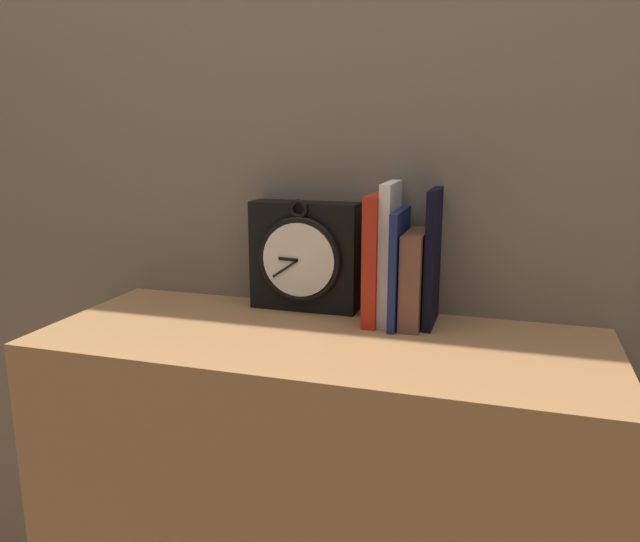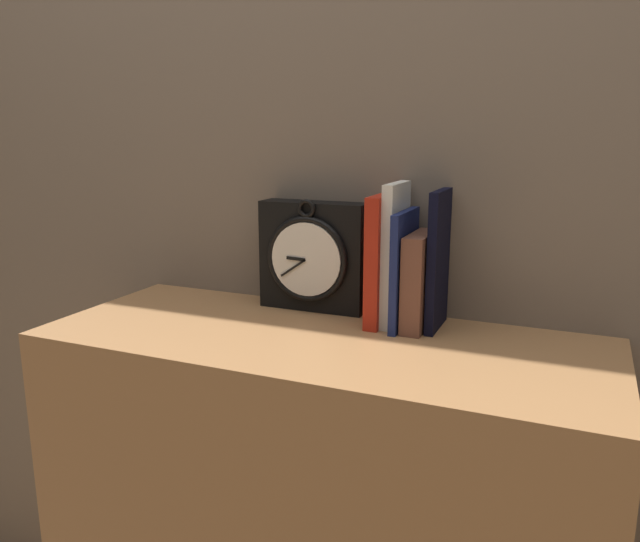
{
  "view_description": "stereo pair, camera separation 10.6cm",
  "coord_description": "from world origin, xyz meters",
  "px_view_note": "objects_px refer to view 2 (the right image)",
  "views": [
    {
      "loc": [
        0.31,
        -0.99,
        1.3
      ],
      "look_at": [
        0.0,
        0.0,
        1.06
      ],
      "focal_mm": 35.0,
      "sensor_mm": 36.0,
      "label": 1
    },
    {
      "loc": [
        0.41,
        -0.95,
        1.3
      ],
      "look_at": [
        0.0,
        0.0,
        1.06
      ],
      "focal_mm": 35.0,
      "sensor_mm": 36.0,
      "label": 2
    }
  ],
  "objects_px": {
    "book_slot3_brown": "(420,281)",
    "book_slot1_white": "(395,254)",
    "book_slot0_red": "(382,260)",
    "book_slot4_black": "(438,260)",
    "clock": "(313,256)",
    "book_slot2_navy": "(404,269)"
  },
  "relations": [
    {
      "from": "book_slot1_white",
      "to": "book_slot2_navy",
      "type": "xyz_separation_m",
      "value": [
        0.02,
        -0.01,
        -0.02
      ]
    },
    {
      "from": "book_slot0_red",
      "to": "book_slot2_navy",
      "type": "xyz_separation_m",
      "value": [
        0.04,
        -0.01,
        -0.01
      ]
    },
    {
      "from": "book_slot1_white",
      "to": "book_slot4_black",
      "type": "distance_m",
      "value": 0.08
    },
    {
      "from": "book_slot2_navy",
      "to": "clock",
      "type": "bearing_deg",
      "value": 169.61
    },
    {
      "from": "clock",
      "to": "book_slot3_brown",
      "type": "height_order",
      "value": "clock"
    },
    {
      "from": "book_slot1_white",
      "to": "book_slot3_brown",
      "type": "xyz_separation_m",
      "value": [
        0.05,
        -0.01,
        -0.04
      ]
    },
    {
      "from": "book_slot1_white",
      "to": "book_slot3_brown",
      "type": "bearing_deg",
      "value": -8.9
    },
    {
      "from": "book_slot2_navy",
      "to": "book_slot4_black",
      "type": "xyz_separation_m",
      "value": [
        0.06,
        0.01,
        0.02
      ]
    },
    {
      "from": "book_slot3_brown",
      "to": "clock",
      "type": "bearing_deg",
      "value": 171.86
    },
    {
      "from": "book_slot1_white",
      "to": "book_slot3_brown",
      "type": "relative_size",
      "value": 1.5
    },
    {
      "from": "book_slot0_red",
      "to": "book_slot2_navy",
      "type": "bearing_deg",
      "value": -6.68
    },
    {
      "from": "book_slot3_brown",
      "to": "book_slot4_black",
      "type": "distance_m",
      "value": 0.05
    },
    {
      "from": "book_slot3_brown",
      "to": "book_slot4_black",
      "type": "relative_size",
      "value": 0.69
    },
    {
      "from": "book_slot4_black",
      "to": "book_slot0_red",
      "type": "bearing_deg",
      "value": -175.68
    },
    {
      "from": "book_slot0_red",
      "to": "book_slot1_white",
      "type": "distance_m",
      "value": 0.03
    },
    {
      "from": "book_slot3_brown",
      "to": "book_slot1_white",
      "type": "bearing_deg",
      "value": 171.1
    },
    {
      "from": "book_slot1_white",
      "to": "book_slot2_navy",
      "type": "bearing_deg",
      "value": -29.17
    },
    {
      "from": "book_slot3_brown",
      "to": "book_slot0_red",
      "type": "bearing_deg",
      "value": 178.93
    },
    {
      "from": "book_slot3_brown",
      "to": "book_slot4_black",
      "type": "height_order",
      "value": "book_slot4_black"
    },
    {
      "from": "book_slot3_brown",
      "to": "book_slot4_black",
      "type": "xyz_separation_m",
      "value": [
        0.03,
        0.01,
        0.04
      ]
    },
    {
      "from": "clock",
      "to": "book_slot3_brown",
      "type": "bearing_deg",
      "value": -8.14
    },
    {
      "from": "book_slot2_navy",
      "to": "book_slot1_white",
      "type": "bearing_deg",
      "value": 150.83
    }
  ]
}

